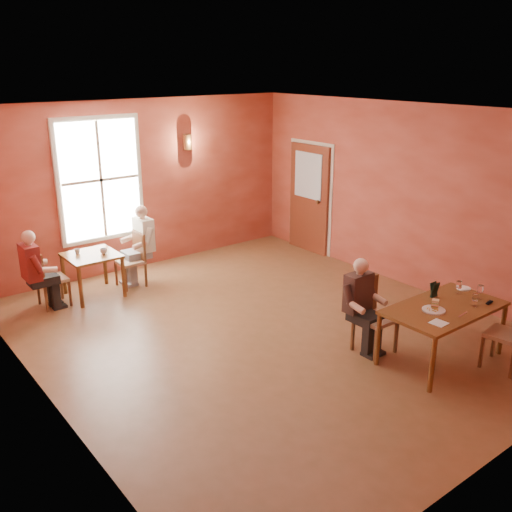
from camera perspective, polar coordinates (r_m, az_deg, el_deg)
ground at (r=8.13m, az=0.87°, el=-7.39°), size 6.00×7.00×0.01m
wall_back at (r=10.46m, az=-11.26°, el=6.97°), size 6.00×0.04×3.00m
wall_left at (r=6.25m, az=-21.06°, el=-2.04°), size 0.04×7.00×3.00m
wall_right at (r=9.69m, az=14.97°, el=5.76°), size 0.04×7.00×3.00m
ceiling at (r=7.31m, az=0.99°, el=14.21°), size 6.00×7.00×0.04m
window at (r=10.05m, az=-15.29°, el=7.35°), size 1.36×0.10×1.96m
door at (r=11.25m, az=5.28°, el=5.73°), size 0.12×1.04×2.10m
wall_sconce at (r=10.69m, az=-6.88°, el=11.25°), size 0.16×0.16×0.28m
main_table at (r=7.59m, az=18.05°, el=-7.34°), size 1.55×0.87×0.73m
chair_diner_main at (r=7.51m, az=11.88°, el=-5.99°), size 0.43×0.43×0.98m
diner_main at (r=7.45m, az=12.11°, el=-5.30°), size 0.48×0.48×1.20m
chair_empty at (r=7.63m, az=23.69°, el=-7.05°), size 0.47×0.47×0.94m
plate_food at (r=7.27m, az=17.35°, el=-5.11°), size 0.37×0.37×0.04m
sandwich at (r=7.32m, az=17.47°, el=-4.69°), size 0.11×0.11×0.10m
goblet_a at (r=7.86m, az=19.61°, el=-2.95°), size 0.08×0.08×0.19m
goblet_b at (r=7.79m, az=21.50°, el=-3.32°), size 0.10×0.10×0.20m
goblet_c at (r=7.54m, az=21.04°, el=-4.11°), size 0.08×0.08×0.18m
menu_stand at (r=7.66m, az=17.40°, el=-3.24°), size 0.12×0.06×0.20m
knife at (r=7.29m, az=19.99°, el=-5.51°), size 0.21×0.04×0.00m
napkin at (r=6.97m, az=17.80°, el=-6.39°), size 0.18×0.18×0.01m
side_plate at (r=8.09m, az=20.05°, el=-3.05°), size 0.22×0.22×0.01m
sunglasses at (r=7.73m, az=22.30°, el=-4.32°), size 0.14×0.06×0.02m
second_table at (r=9.51m, az=-15.96°, el=-1.83°), size 0.79×0.79×0.70m
chair_diner_white at (r=9.72m, az=-12.49°, el=-0.43°), size 0.40×0.40×0.91m
diner_white at (r=9.67m, az=-12.41°, el=0.65°), size 0.51×0.51×1.29m
chair_diner_maroon at (r=9.28m, az=-19.71°, el=-2.06°), size 0.40×0.40×0.91m
diner_maroon at (r=9.22m, az=-20.00°, el=-1.14°), size 0.50×0.50×1.24m
cup_a at (r=9.37m, az=-15.00°, el=0.48°), size 0.14×0.14×0.09m
cup_b at (r=9.48m, az=-17.44°, el=0.45°), size 0.12×0.12×0.08m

